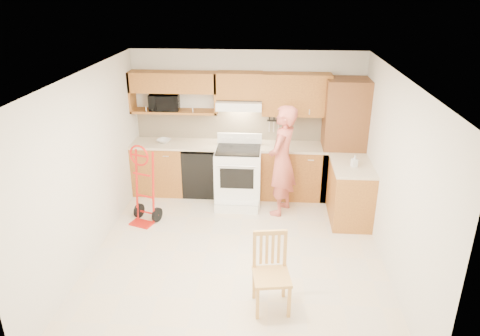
# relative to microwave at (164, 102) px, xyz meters

# --- Properties ---
(floor) EXTENTS (4.00, 4.50, 0.02)m
(floor) POSITION_rel_microwave_xyz_m (1.42, -2.08, -1.64)
(floor) COLOR beige
(floor) RESTS_ON ground
(ceiling) EXTENTS (4.00, 4.50, 0.02)m
(ceiling) POSITION_rel_microwave_xyz_m (1.42, -2.08, 0.88)
(ceiling) COLOR white
(ceiling) RESTS_ON ground
(wall_back) EXTENTS (4.00, 0.02, 2.50)m
(wall_back) POSITION_rel_microwave_xyz_m (1.42, 0.17, -0.38)
(wall_back) COLOR silver
(wall_back) RESTS_ON ground
(wall_front) EXTENTS (4.00, 0.02, 2.50)m
(wall_front) POSITION_rel_microwave_xyz_m (1.42, -4.34, -0.38)
(wall_front) COLOR silver
(wall_front) RESTS_ON ground
(wall_left) EXTENTS (0.02, 4.50, 2.50)m
(wall_left) POSITION_rel_microwave_xyz_m (-0.59, -2.08, -0.38)
(wall_left) COLOR silver
(wall_left) RESTS_ON ground
(wall_right) EXTENTS (0.02, 4.50, 2.50)m
(wall_right) POSITION_rel_microwave_xyz_m (3.43, -2.08, -0.38)
(wall_right) COLOR silver
(wall_right) RESTS_ON ground
(backsplash) EXTENTS (3.92, 0.03, 0.55)m
(backsplash) POSITION_rel_microwave_xyz_m (1.42, 0.15, -0.43)
(backsplash) COLOR beige
(backsplash) RESTS_ON wall_back
(lower_cab_left) EXTENTS (0.90, 0.60, 0.90)m
(lower_cab_left) POSITION_rel_microwave_xyz_m (-0.13, -0.14, -1.18)
(lower_cab_left) COLOR #B27025
(lower_cab_left) RESTS_ON ground
(dishwasher) EXTENTS (0.60, 0.60, 0.85)m
(dishwasher) POSITION_rel_microwave_xyz_m (0.62, -0.14, -1.20)
(dishwasher) COLOR black
(dishwasher) RESTS_ON ground
(lower_cab_right) EXTENTS (1.14, 0.60, 0.90)m
(lower_cab_right) POSITION_rel_microwave_xyz_m (2.25, -0.14, -1.18)
(lower_cab_right) COLOR #B27025
(lower_cab_right) RESTS_ON ground
(countertop_left) EXTENTS (1.50, 0.63, 0.04)m
(countertop_left) POSITION_rel_microwave_xyz_m (0.17, -0.13, -0.71)
(countertop_left) COLOR beige
(countertop_left) RESTS_ON lower_cab_left
(countertop_right) EXTENTS (1.14, 0.63, 0.04)m
(countertop_right) POSITION_rel_microwave_xyz_m (2.25, -0.13, -0.71)
(countertop_right) COLOR beige
(countertop_right) RESTS_ON lower_cab_right
(cab_return_right) EXTENTS (0.60, 1.00, 0.90)m
(cab_return_right) POSITION_rel_microwave_xyz_m (3.12, -0.94, -1.18)
(cab_return_right) COLOR #B27025
(cab_return_right) RESTS_ON ground
(countertop_return) EXTENTS (0.63, 1.00, 0.04)m
(countertop_return) POSITION_rel_microwave_xyz_m (3.12, -0.94, -0.71)
(countertop_return) COLOR beige
(countertop_return) RESTS_ON cab_return_right
(pantry_tall) EXTENTS (0.70, 0.60, 2.10)m
(pantry_tall) POSITION_rel_microwave_xyz_m (3.07, -0.14, -0.58)
(pantry_tall) COLOR brown
(pantry_tall) RESTS_ON ground
(upper_cab_left) EXTENTS (1.50, 0.33, 0.34)m
(upper_cab_left) POSITION_rel_microwave_xyz_m (0.17, 0.00, 0.35)
(upper_cab_left) COLOR #B27025
(upper_cab_left) RESTS_ON wall_back
(upper_shelf_mw) EXTENTS (1.50, 0.33, 0.04)m
(upper_shelf_mw) POSITION_rel_microwave_xyz_m (0.17, 0.00, -0.16)
(upper_shelf_mw) COLOR #B27025
(upper_shelf_mw) RESTS_ON wall_back
(upper_cab_center) EXTENTS (0.76, 0.33, 0.44)m
(upper_cab_center) POSITION_rel_microwave_xyz_m (1.30, 0.00, 0.31)
(upper_cab_center) COLOR #B27025
(upper_cab_center) RESTS_ON wall_back
(upper_cab_right) EXTENTS (1.14, 0.33, 0.70)m
(upper_cab_right) POSITION_rel_microwave_xyz_m (2.25, 0.00, 0.17)
(upper_cab_right) COLOR #B27025
(upper_cab_right) RESTS_ON wall_back
(range_hood) EXTENTS (0.76, 0.46, 0.14)m
(range_hood) POSITION_rel_microwave_xyz_m (1.30, -0.06, 0.00)
(range_hood) COLOR white
(range_hood) RESTS_ON wall_back
(knife_strip) EXTENTS (0.40, 0.05, 0.29)m
(knife_strip) POSITION_rel_microwave_xyz_m (1.97, 0.12, -0.39)
(knife_strip) COLOR black
(knife_strip) RESTS_ON backsplash
(microwave) EXTENTS (0.53, 0.38, 0.28)m
(microwave) POSITION_rel_microwave_xyz_m (0.00, 0.00, 0.00)
(microwave) COLOR black
(microwave) RESTS_ON upper_shelf_mw
(range) EXTENTS (0.77, 1.01, 1.13)m
(range) POSITION_rel_microwave_xyz_m (1.31, -0.47, -1.06)
(range) COLOR white
(range) RESTS_ON ground
(person) EXTENTS (0.64, 0.77, 1.81)m
(person) POSITION_rel_microwave_xyz_m (2.04, -0.78, -0.72)
(person) COLOR #BE584B
(person) RESTS_ON ground
(hand_truck) EXTENTS (0.57, 0.55, 1.17)m
(hand_truck) POSITION_rel_microwave_xyz_m (-0.12, -1.29, -1.05)
(hand_truck) COLOR red
(hand_truck) RESTS_ON ground
(dining_chair) EXTENTS (0.48, 0.51, 0.93)m
(dining_chair) POSITION_rel_microwave_xyz_m (1.90, -3.17, -1.17)
(dining_chair) COLOR tan
(dining_chair) RESTS_ON ground
(soap_bottle) EXTENTS (0.10, 0.10, 0.18)m
(soap_bottle) POSITION_rel_microwave_xyz_m (3.12, -1.02, -0.60)
(soap_bottle) COLOR white
(soap_bottle) RESTS_ON countertop_return
(bowl) EXTENTS (0.31, 0.31, 0.06)m
(bowl) POSITION_rel_microwave_xyz_m (-0.02, -0.14, -0.66)
(bowl) COLOR white
(bowl) RESTS_ON countertop_left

